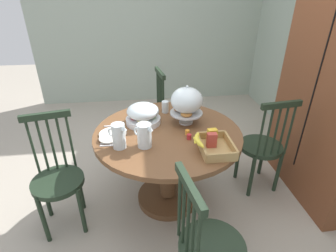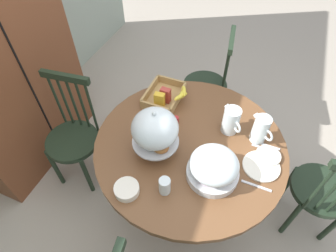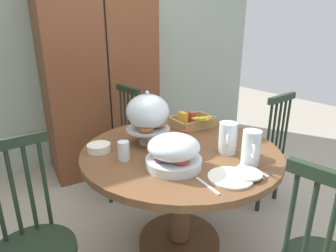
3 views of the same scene
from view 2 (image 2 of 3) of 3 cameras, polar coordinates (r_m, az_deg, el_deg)
ground_plane at (r=2.37m, az=2.77°, el=-15.95°), size 10.00×10.00×0.00m
dining_table at (r=1.95m, az=4.12°, el=-7.26°), size 1.22×1.22×0.74m
windsor_chair_near_window at (r=2.28m, az=-18.69°, el=-2.41°), size 0.40×0.40×0.97m
windsor_chair_facing_door at (r=2.17m, az=28.94°, el=-11.83°), size 0.41×0.41×0.97m
windsor_chair_far_side at (r=2.61m, az=8.10°, el=8.11°), size 0.41×0.41×0.97m
pastry_stand_with_dome at (r=1.58m, az=-2.66°, el=-0.80°), size 0.28×0.28×0.34m
fruit_platter_covered at (r=1.59m, az=9.29°, el=-8.31°), size 0.30×0.30×0.18m
orange_juice_pitcher at (r=1.82m, az=12.70°, el=0.91°), size 0.15×0.15×0.19m
milk_pitcher at (r=1.81m, az=18.30°, el=-0.84°), size 0.13×0.16×0.19m
cereal_basket at (r=2.00m, az=-0.44°, el=6.15°), size 0.32×0.30×0.12m
china_plate_large at (r=1.75m, az=18.50°, el=-7.78°), size 0.22×0.22×0.01m
china_plate_small at (r=1.80m, az=19.82°, el=-5.64°), size 0.15×0.15×0.01m
cereal_bowl at (r=1.58m, az=-8.43°, el=-12.69°), size 0.14×0.14×0.04m
drinking_glass at (r=1.54m, az=-0.68°, el=-12.13°), size 0.06×0.06×0.11m
jam_jar_strawberry at (r=1.87m, az=1.67°, el=1.36°), size 0.04×0.04×0.04m
jam_jar_apricot at (r=1.83m, az=0.87°, el=-0.14°), size 0.04×0.04×0.04m
table_knife at (r=1.84m, az=19.26°, el=-4.42°), size 0.02×0.17×0.01m
dinner_fork at (r=1.86m, az=19.42°, el=-3.73°), size 0.02×0.17×0.01m
soup_spoon at (r=1.68m, az=17.59°, el=-11.59°), size 0.02×0.17×0.01m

